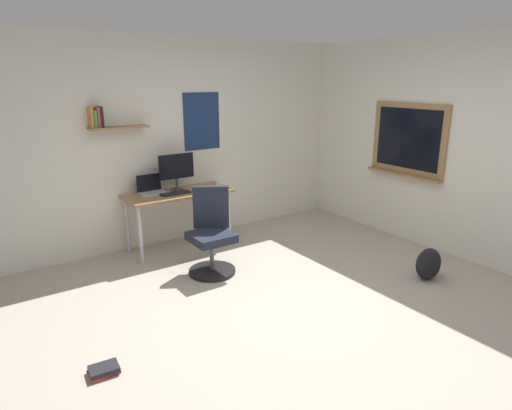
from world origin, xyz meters
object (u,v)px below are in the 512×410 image
Objects in this scene: keyboard at (176,193)px; coffee_mug at (218,183)px; desk at (178,199)px; backpack at (428,264)px; monitor_primary at (176,169)px; computer_mouse at (196,190)px; book_stack_on_floor at (104,370)px; laptop at (151,189)px; office_chair at (211,237)px.

keyboard is 4.02× the size of coffee_mug.
coffee_mug is at bearing -2.12° from desk.
keyboard is 1.06× the size of backpack.
coffee_mug is (0.53, -0.11, -0.22)m from monitor_primary.
coffee_mug is at bearing 117.68° from backpack.
keyboard is at bearing 180.00° from computer_mouse.
book_stack_on_floor is at bearing -132.82° from computer_mouse.
computer_mouse is 0.47× the size of book_stack_on_floor.
laptop reaches higher than keyboard.
keyboard is at bearing 52.00° from book_stack_on_floor.
office_chair is at bearing -124.49° from coffee_mug.
desk is 0.37m from monitor_primary.
desk is at bearing 127.06° from backpack.
laptop is at bearing 169.46° from coffee_mug.
computer_mouse is 2.72m from book_stack_on_floor.
office_chair is 2.57× the size of keyboard.
keyboard reaches higher than book_stack_on_floor.
coffee_mug is 0.26× the size of backpack.
computer_mouse is (0.51, -0.21, -0.04)m from laptop.
monitor_primary reaches higher than backpack.
desk is 3.56× the size of keyboard.
desk is 14.33× the size of coffee_mug.
desk is 5.95× the size of book_stack_on_floor.
computer_mouse is 0.35m from coffee_mug.
computer_mouse reaches higher than book_stack_on_floor.
keyboard reaches higher than backpack.
backpack is 3.39m from book_stack_on_floor.
laptop is at bearing 129.74° from backpack.
computer_mouse reaches higher than desk.
office_chair is at bearing -106.31° from computer_mouse.
keyboard is (-0.05, 0.79, 0.33)m from office_chair.
desk is at bearing -25.03° from laptop.
backpack is (1.76, -2.47, -0.83)m from monitor_primary.
monitor_primary is 2.80m from book_stack_on_floor.
desk is at bearing -110.05° from monitor_primary.
keyboard is 1.67× the size of book_stack_on_floor.
office_chair is 1.96m from book_stack_on_floor.
laptop is 2.98× the size of computer_mouse.
keyboard is at bearing 93.58° from office_chair.
coffee_mug reaches higher than backpack.
book_stack_on_floor is (-2.13, -1.97, -0.75)m from coffee_mug.
desk is 0.57m from coffee_mug.
book_stack_on_floor is at bearing 173.50° from backpack.
computer_mouse is (0.23, 0.79, 0.34)m from office_chair.
computer_mouse is 2.86m from backpack.
office_chair reaches higher than book_stack_on_floor.
office_chair is at bearing 140.03° from backpack.
office_chair reaches higher than keyboard.
laptop is 0.31m from keyboard.
office_chair is 1.08m from coffee_mug.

